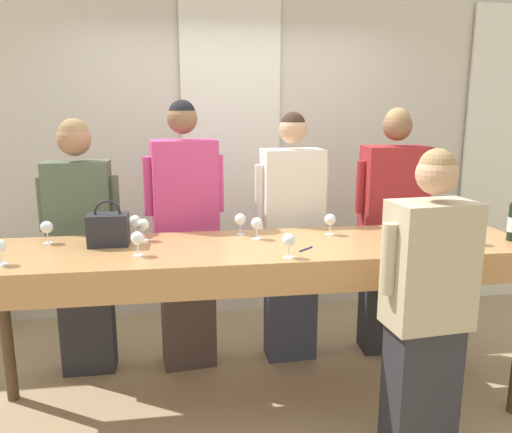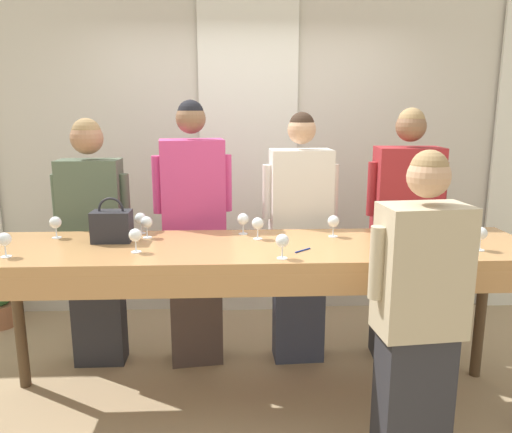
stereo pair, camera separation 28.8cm
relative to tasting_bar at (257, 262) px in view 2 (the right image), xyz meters
The scene contains 22 objects.
ground_plane 0.93m from the tasting_bar, 90.00° to the left, with size 18.00×18.00×0.00m, color tan.
wall_back 1.67m from the tasting_bar, 90.00° to the left, with size 12.00×0.06×2.80m.
curtain_panel_center 1.59m from the tasting_bar, 90.00° to the left, with size 0.83×0.03×2.69m.
tasting_bar is the anchor object (origin of this frame).
handbag 0.88m from the tasting_bar, behind, with size 0.22×0.15×0.26m.
wine_glass_front_left 0.34m from the tasting_bar, 104.80° to the left, with size 0.07×0.07×0.13m.
wine_glass_front_mid 0.54m from the tasting_bar, 21.45° to the left, with size 0.07×0.07×0.13m.
wine_glass_front_right 1.24m from the tasting_bar, 169.12° to the left, with size 0.07×0.07×0.13m.
wine_glass_center_left 0.34m from the tasting_bar, 64.46° to the right, with size 0.07×0.07×0.13m.
wine_glass_center_mid 0.24m from the tasting_bar, 85.29° to the left, with size 0.07×0.07×0.13m.
wine_glass_center_right 1.35m from the tasting_bar, behind, with size 0.07×0.07×0.13m.
wine_glass_back_left 0.80m from the tasting_bar, 155.73° to the left, with size 0.07×0.07×0.13m.
wine_glass_back_mid 1.30m from the tasting_bar, 10.93° to the left, with size 0.07×0.07×0.13m.
wine_glass_back_right 1.25m from the tasting_bar, ahead, with size 0.07×0.07×0.13m.
wine_glass_near_host 0.70m from the tasting_bar, behind, with size 0.07×0.07×0.13m.
wine_glass_by_bottle 0.71m from the tasting_bar, 162.14° to the left, with size 0.07×0.07×0.13m.
pen 0.29m from the tasting_bar, 25.46° to the right, with size 0.10×0.09×0.01m.
guest_olive_jacket 1.26m from the tasting_bar, 150.27° to the left, with size 0.52×0.23×1.74m.
guest_pink_top 0.75m from the tasting_bar, 123.15° to the left, with size 0.54×0.33×1.85m.
guest_cream_sweater 0.71m from the tasting_bar, 62.17° to the left, with size 0.53×0.27×1.77m.
guest_striped_shirt 1.24m from the tasting_bar, 30.24° to the left, with size 0.55×0.30×1.80m.
host_pouring 0.95m from the tasting_bar, 39.86° to the right, with size 0.51×0.28×1.62m.
Camera 2 is at (-0.13, -2.76, 1.79)m, focal length 35.00 mm.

